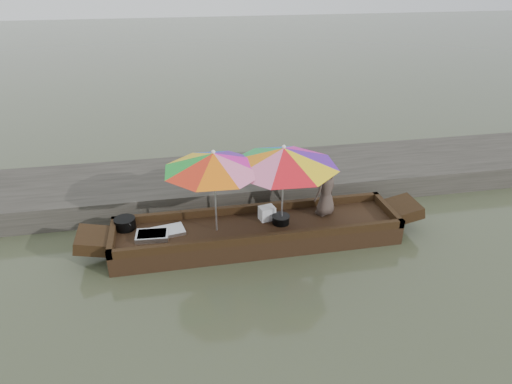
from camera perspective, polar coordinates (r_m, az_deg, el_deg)
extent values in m
plane|color=#454B35|center=(8.61, 0.13, -6.25)|extent=(80.00, 80.00, 0.00)
cube|color=#2D2B26|center=(10.38, -2.24, 1.43)|extent=(22.00, 2.20, 0.50)
cube|color=black|center=(8.51, 0.13, -5.26)|extent=(5.25, 1.20, 0.35)
cylinder|color=black|center=(8.63, -16.06, -3.80)|extent=(0.38, 0.38, 0.20)
cube|color=silver|center=(8.26, -12.85, -5.32)|extent=(0.59, 0.43, 0.09)
cube|color=silver|center=(8.36, -10.91, -4.82)|extent=(0.62, 0.49, 0.06)
cylinder|color=black|center=(8.48, 3.12, -3.49)|extent=(0.31, 0.31, 0.15)
cube|color=silver|center=(8.57, 1.37, -2.66)|extent=(0.32, 0.27, 0.26)
imported|color=#42352E|center=(8.68, 8.75, 0.34)|extent=(0.61, 0.55, 1.04)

